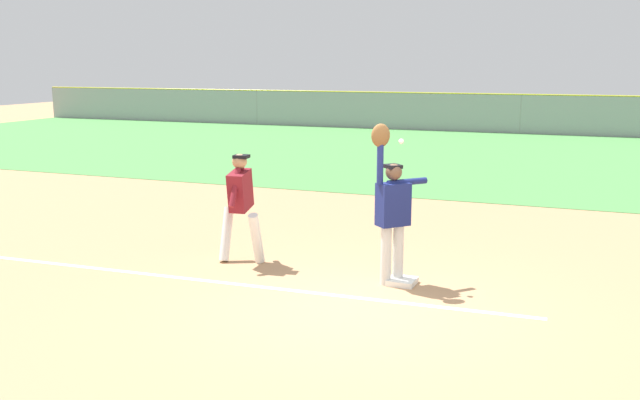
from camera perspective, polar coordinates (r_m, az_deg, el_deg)
name	(u,v)px	position (r m, az deg, el deg)	size (l,w,h in m)	color
ground_plane	(360,307)	(8.96, 3.38, -8.83)	(74.83, 74.83, 0.00)	tan
outfield_grass	(498,156)	(23.75, 14.59, 3.51)	(51.36, 16.14, 0.01)	#4C8C47
chalk_foul_line	(127,272)	(10.75, -15.69, -5.75)	(12.00, 0.10, 0.01)	white
first_base	(402,281)	(9.87, 6.83, -6.72)	(0.38, 0.38, 0.08)	white
fielder	(392,207)	(9.59, 5.98, -0.54)	(0.70, 0.72, 2.28)	silver
runner	(241,200)	(10.68, -6.61, -0.02)	(0.77, 0.85, 1.72)	white
baseball	(401,141)	(9.54, 6.76, 4.85)	(0.07, 0.07, 0.07)	white
outfield_fence	(521,114)	(31.66, 16.31, 6.88)	(51.44, 0.08, 1.75)	#93999E
parked_car_silver	(362,108)	(37.56, 3.49, 7.63)	(4.56, 2.43, 1.25)	#B7B7BC
parked_car_tan	(446,111)	(35.71, 10.42, 7.28)	(4.52, 2.36, 1.25)	tan
parked_car_black	(538,113)	(35.36, 17.61, 6.90)	(4.42, 2.15, 1.25)	black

